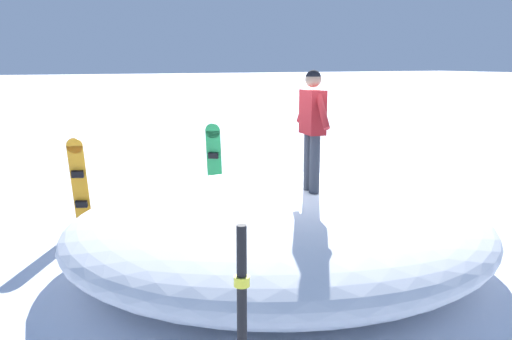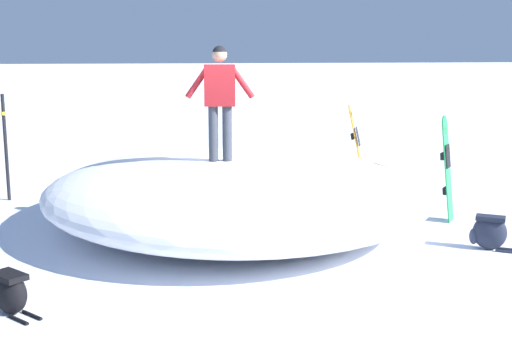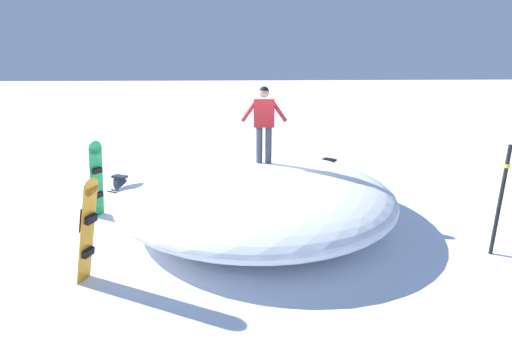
{
  "view_description": "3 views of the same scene",
  "coord_description": "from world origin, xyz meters",
  "px_view_note": "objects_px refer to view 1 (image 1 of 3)",
  "views": [
    {
      "loc": [
        3.93,
        6.87,
        2.82
      ],
      "look_at": [
        0.69,
        0.24,
        1.35
      ],
      "focal_mm": 38.48,
      "sensor_mm": 36.0,
      "label": 1
    },
    {
      "loc": [
        -9.37,
        1.67,
        2.65
      ],
      "look_at": [
        -0.2,
        0.13,
        0.95
      ],
      "focal_mm": 46.21,
      "sensor_mm": 36.0,
      "label": 2
    },
    {
      "loc": [
        7.68,
        -0.59,
        3.0
      ],
      "look_at": [
        0.34,
        0.4,
        0.98
      ],
      "focal_mm": 25.4,
      "sensor_mm": 36.0,
      "label": 3
    }
  ],
  "objects_px": {
    "snowboard_primary_upright": "(214,164)",
    "snowboarder_standing": "(312,120)",
    "snowboard_secondary_upright": "(79,184)",
    "backpack_far": "(285,187)"
  },
  "relations": [
    {
      "from": "snowboarder_standing",
      "to": "snowboard_primary_upright",
      "type": "height_order",
      "value": "snowboarder_standing"
    },
    {
      "from": "snowboard_primary_upright",
      "to": "snowboarder_standing",
      "type": "bearing_deg",
      "value": 90.41
    },
    {
      "from": "snowboard_primary_upright",
      "to": "snowboard_secondary_upright",
      "type": "xyz_separation_m",
      "value": [
        2.63,
        0.6,
        -0.02
      ]
    },
    {
      "from": "snowboard_primary_upright",
      "to": "snowboard_secondary_upright",
      "type": "relative_size",
      "value": 1.02
    },
    {
      "from": "backpack_far",
      "to": "snowboard_secondary_upright",
      "type": "bearing_deg",
      "value": 6.87
    },
    {
      "from": "snowboard_primary_upright",
      "to": "backpack_far",
      "type": "bearing_deg",
      "value": 176.41
    },
    {
      "from": "snowboard_primary_upright",
      "to": "snowboard_secondary_upright",
      "type": "bearing_deg",
      "value": 12.8
    },
    {
      "from": "snowboard_primary_upright",
      "to": "backpack_far",
      "type": "height_order",
      "value": "snowboard_primary_upright"
    },
    {
      "from": "snowboarder_standing",
      "to": "snowboard_primary_upright",
      "type": "distance_m",
      "value": 3.73
    },
    {
      "from": "snowboard_primary_upright",
      "to": "backpack_far",
      "type": "distance_m",
      "value": 1.65
    }
  ]
}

